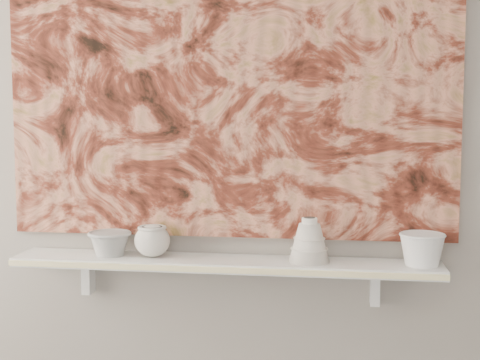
% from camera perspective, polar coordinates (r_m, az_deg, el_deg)
% --- Properties ---
extents(wall_back, '(3.60, 0.00, 3.60)m').
position_cam_1_polar(wall_back, '(2.24, -1.01, 4.33)').
color(wall_back, gray).
rests_on(wall_back, floor).
extents(shelf, '(1.40, 0.18, 0.03)m').
position_cam_1_polar(shelf, '(2.20, -1.39, -7.14)').
color(shelf, silver).
rests_on(shelf, wall_back).
extents(shelf_stripe, '(1.40, 0.01, 0.02)m').
position_cam_1_polar(shelf_stripe, '(2.11, -1.82, -7.69)').
color(shelf_stripe, '#F6E8A4').
rests_on(shelf_stripe, shelf).
extents(bracket_left, '(0.03, 0.06, 0.12)m').
position_cam_1_polar(bracket_left, '(2.41, -12.82, -7.99)').
color(bracket_left, silver).
rests_on(bracket_left, wall_back).
extents(bracket_right, '(0.03, 0.06, 0.12)m').
position_cam_1_polar(bracket_right, '(2.25, 11.43, -8.90)').
color(bracket_right, silver).
rests_on(bracket_right, wall_back).
extents(painting, '(1.50, 0.02, 1.10)m').
position_cam_1_polar(painting, '(2.23, -1.08, 9.21)').
color(painting, maroon).
rests_on(painting, wall_back).
extents(house_motif, '(0.09, 0.00, 0.08)m').
position_cam_1_polar(house_motif, '(2.19, 10.58, 1.12)').
color(house_motif, black).
rests_on(house_motif, painting).
extents(bowl_grey, '(0.15, 0.15, 0.08)m').
position_cam_1_polar(bowl_grey, '(2.28, -11.05, -5.30)').
color(bowl_grey, '#A2A29F').
rests_on(bowl_grey, shelf).
extents(cup_cream, '(0.14, 0.14, 0.11)m').
position_cam_1_polar(cup_cream, '(2.24, -7.50, -5.16)').
color(cup_cream, beige).
rests_on(cup_cream, shelf).
extents(bell_vessel, '(0.17, 0.17, 0.14)m').
position_cam_1_polar(bell_vessel, '(2.15, 5.93, -5.08)').
color(bell_vessel, silver).
rests_on(bell_vessel, shelf).
extents(bowl_white, '(0.19, 0.19, 0.10)m').
position_cam_1_polar(bowl_white, '(2.17, 15.27, -5.70)').
color(bowl_white, silver).
rests_on(bowl_white, shelf).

